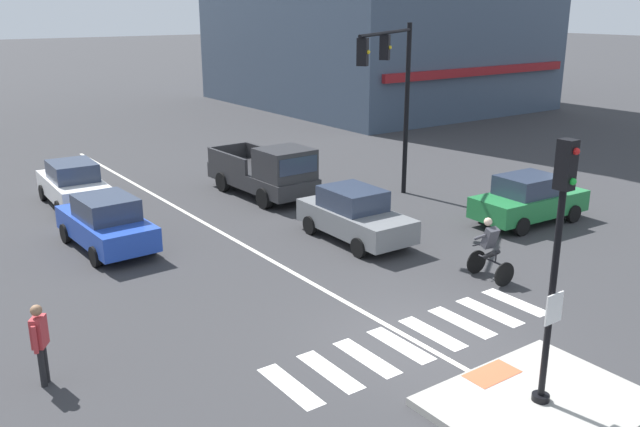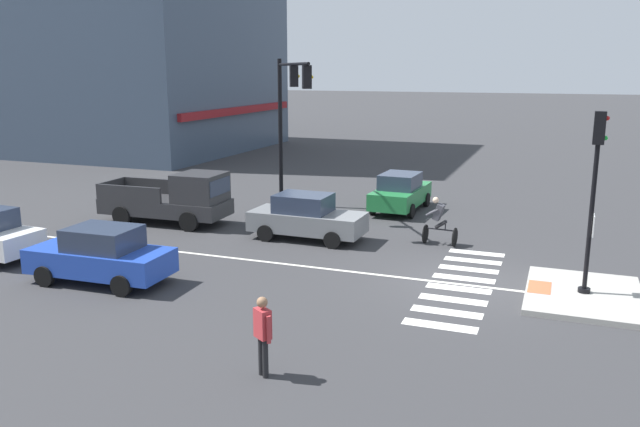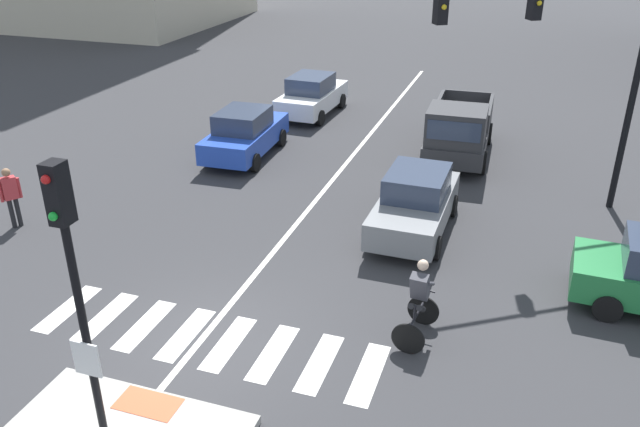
% 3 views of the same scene
% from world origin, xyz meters
% --- Properties ---
extents(ground_plane, '(300.00, 300.00, 0.00)m').
position_xyz_m(ground_plane, '(0.00, 0.00, 0.00)').
color(ground_plane, '#333335').
extents(traffic_island, '(3.87, 2.96, 0.15)m').
position_xyz_m(traffic_island, '(0.00, -3.14, 0.07)').
color(traffic_island, '#A3A099').
rests_on(traffic_island, ground).
extents(tactile_pad_front, '(1.10, 0.60, 0.01)m').
position_xyz_m(tactile_pad_front, '(0.00, -2.01, 0.15)').
color(tactile_pad_front, '#DB5B38').
rests_on(tactile_pad_front, traffic_island).
extents(signal_pole, '(0.44, 0.38, 4.81)m').
position_xyz_m(signal_pole, '(0.00, -3.15, 3.05)').
color(signal_pole, black).
rests_on(signal_pole, traffic_island).
extents(crosswalk_stripe_a, '(0.44, 1.80, 0.01)m').
position_xyz_m(crosswalk_stripe_a, '(-3.32, 0.11, 0.00)').
color(crosswalk_stripe_a, silver).
rests_on(crosswalk_stripe_a, ground).
extents(crosswalk_stripe_b, '(0.44, 1.80, 0.01)m').
position_xyz_m(crosswalk_stripe_b, '(-2.37, 0.11, 0.00)').
color(crosswalk_stripe_b, silver).
rests_on(crosswalk_stripe_b, ground).
extents(crosswalk_stripe_c, '(0.44, 1.80, 0.01)m').
position_xyz_m(crosswalk_stripe_c, '(-1.42, 0.11, 0.00)').
color(crosswalk_stripe_c, silver).
rests_on(crosswalk_stripe_c, ground).
extents(crosswalk_stripe_d, '(0.44, 1.80, 0.01)m').
position_xyz_m(crosswalk_stripe_d, '(-0.47, 0.11, 0.00)').
color(crosswalk_stripe_d, silver).
rests_on(crosswalk_stripe_d, ground).
extents(crosswalk_stripe_e, '(0.44, 1.80, 0.01)m').
position_xyz_m(crosswalk_stripe_e, '(0.47, 0.11, 0.00)').
color(crosswalk_stripe_e, silver).
rests_on(crosswalk_stripe_e, ground).
extents(crosswalk_stripe_f, '(0.44, 1.80, 0.01)m').
position_xyz_m(crosswalk_stripe_f, '(1.42, 0.11, 0.00)').
color(crosswalk_stripe_f, silver).
rests_on(crosswalk_stripe_f, ground).
extents(crosswalk_stripe_g, '(0.44, 1.80, 0.01)m').
position_xyz_m(crosswalk_stripe_g, '(2.37, 0.11, 0.00)').
color(crosswalk_stripe_g, silver).
rests_on(crosswalk_stripe_g, ground).
extents(crosswalk_stripe_h, '(0.44, 1.80, 0.01)m').
position_xyz_m(crosswalk_stripe_h, '(3.32, 0.11, 0.00)').
color(crosswalk_stripe_h, silver).
rests_on(crosswalk_stripe_h, ground).
extents(lane_centre_line, '(0.14, 28.00, 0.01)m').
position_xyz_m(lane_centre_line, '(-0.09, 10.00, 0.00)').
color(lane_centre_line, silver).
rests_on(lane_centre_line, ground).
extents(traffic_light_mast, '(5.14, 3.49, 6.42)m').
position_xyz_m(traffic_light_mast, '(6.37, 8.26, 4.53)').
color(traffic_light_mast, black).
rests_on(traffic_light_mast, ground).
extents(building_corner_left, '(17.97, 21.40, 21.42)m').
position_xyz_m(building_corner_left, '(23.31, 29.89, 10.73)').
color(building_corner_left, '#3D4C60').
rests_on(building_corner_left, ground).
extents(car_blue_westbound_far, '(1.96, 4.16, 1.64)m').
position_xyz_m(car_blue_westbound_far, '(-3.56, 9.78, 0.81)').
color(car_blue_westbound_far, '#2347B7').
rests_on(car_blue_westbound_far, ground).
extents(car_green_cross_right, '(4.17, 1.98, 1.64)m').
position_xyz_m(car_green_cross_right, '(8.82, 4.09, 0.81)').
color(car_green_cross_right, '#237A3D').
rests_on(car_green_cross_right, ground).
extents(car_grey_eastbound_mid, '(1.89, 4.13, 1.64)m').
position_xyz_m(car_grey_eastbound_mid, '(2.97, 6.10, 0.81)').
color(car_grey_eastbound_mid, slate).
rests_on(car_grey_eastbound_mid, ground).
extents(pickup_truck_charcoal_eastbound_far, '(2.19, 5.16, 2.08)m').
position_xyz_m(pickup_truck_charcoal_eastbound_far, '(3.32, 11.79, 0.98)').
color(pickup_truck_charcoal_eastbound_far, '#2D2D30').
rests_on(pickup_truck_charcoal_eastbound_far, ground).
extents(cyclist, '(0.76, 1.15, 1.68)m').
position_xyz_m(cyclist, '(3.93, 1.53, 0.87)').
color(cyclist, black).
rests_on(cyclist, ground).
extents(pedestrian_at_curb_left, '(0.38, 0.47, 1.67)m').
position_xyz_m(pedestrian_at_curb_left, '(-7.13, 2.94, 0.98)').
color(pedestrian_at_curb_left, black).
rests_on(pedestrian_at_curb_left, ground).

